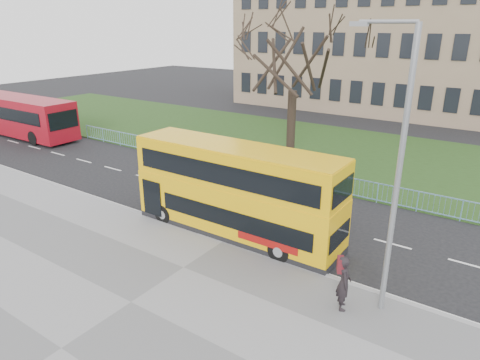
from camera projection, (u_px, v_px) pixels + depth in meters
name	position (u px, v px, depth m)	size (l,w,h in m)	color
ground	(244.00, 230.00, 19.55)	(120.00, 120.00, 0.00)	black
pavement	(131.00, 303.00, 14.30)	(80.00, 10.50, 0.12)	slate
kerb	(224.00, 242.00, 18.32)	(80.00, 0.20, 0.14)	gray
grass_verge	(355.00, 155.00, 30.61)	(80.00, 15.40, 0.08)	#203A15
guard_railing	(308.00, 178.00, 24.47)	(40.00, 0.12, 1.10)	#77AFD5
bare_tree	(293.00, 76.00, 26.91)	(7.98, 7.98, 11.40)	black
civic_building	(384.00, 42.00, 46.92)	(30.00, 15.00, 14.00)	#7D684F
yellow_bus	(236.00, 189.00, 18.46)	(9.59, 2.33, 4.02)	#EBAF09
red_bus	(18.00, 115.00, 35.72)	(12.32, 3.01, 3.24)	maroon
pedestrian	(344.00, 283.00, 13.69)	(0.68, 0.45, 1.88)	black
street_lamp	(396.00, 166.00, 12.39)	(1.88, 0.35, 8.85)	gray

